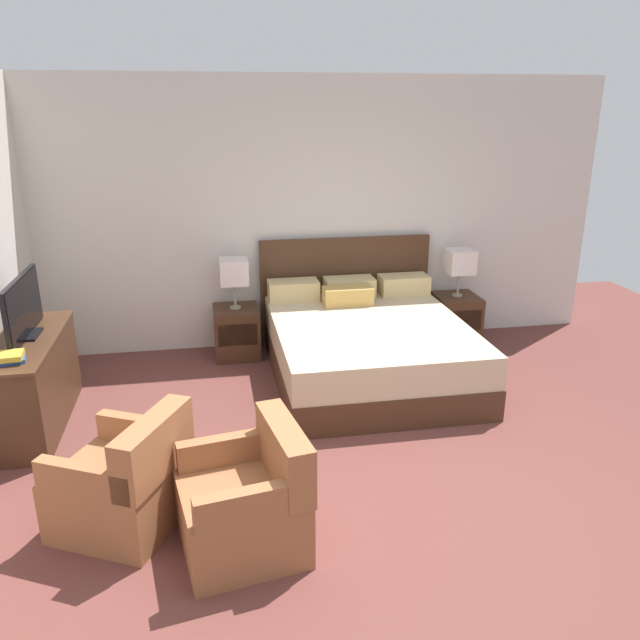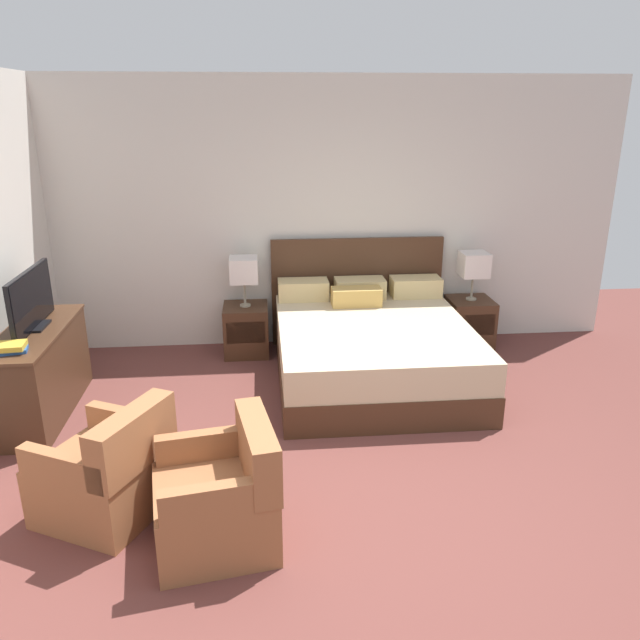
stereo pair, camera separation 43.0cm
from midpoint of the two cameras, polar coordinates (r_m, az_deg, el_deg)
name	(u,v)px [view 2 (the right image)]	position (r m, az deg, el deg)	size (l,w,h in m)	color
ground_plane	(357,527)	(4.11, 6.56, -18.39)	(9.80, 9.80, 0.00)	brown
wall_back	(312,215)	(6.61, 1.16, 9.54)	(6.56, 0.06, 2.79)	beige
bed	(372,347)	(5.96, 6.81, -2.46)	(1.84, 2.12, 1.16)	#422819
nightstand_left	(246,330)	(6.54, -4.90, -0.91)	(0.46, 0.47, 0.52)	#422819
nightstand_right	(469,322)	(6.97, 15.21, -0.24)	(0.46, 0.47, 0.52)	#422819
table_lamp_left	(244,270)	(6.35, -5.06, 4.53)	(0.28, 0.28, 0.51)	gray
table_lamp_right	(474,265)	(6.80, 15.67, 4.87)	(0.28, 0.28, 0.51)	gray
dresser	(39,371)	(5.62, -22.36, -4.40)	(0.47, 1.40, 0.75)	#422819
tv	(31,301)	(5.50, -22.89, 1.61)	(0.18, 0.92, 0.48)	black
book_red_cover	(10,350)	(5.08, -24.35, -2.59)	(0.24, 0.15, 0.03)	#234C8E
book_blue_cover	(11,346)	(5.06, -24.28, -2.23)	(0.20, 0.18, 0.04)	gold
armchair_by_window	(108,474)	(4.20, -16.02, -13.43)	(0.92, 0.92, 0.76)	#935B38
armchair_companion	(221,499)	(3.84, -5.75, -16.06)	(0.80, 0.79, 0.76)	#935B38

